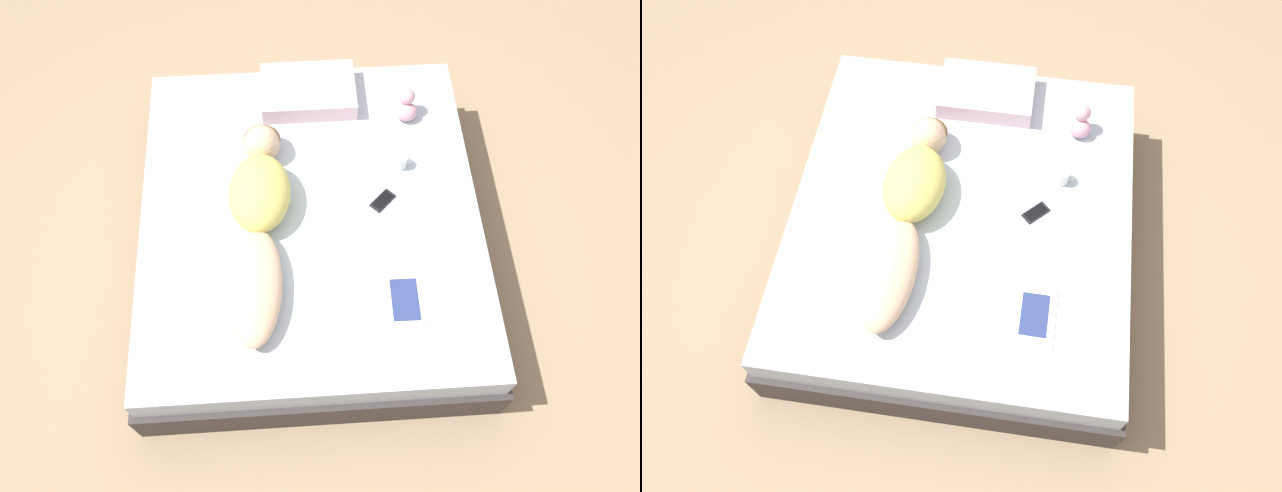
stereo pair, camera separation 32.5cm
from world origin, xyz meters
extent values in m
plane|color=#9E8466|center=(0.00, 0.00, 0.00)|extent=(12.00, 12.00, 0.00)
cube|color=#383333|center=(0.00, 0.00, 0.14)|extent=(1.91, 2.13, 0.28)
cube|color=silver|center=(0.00, 0.00, 0.38)|extent=(1.85, 2.07, 0.18)
ellipsoid|color=#DBB28E|center=(-0.30, -0.48, 0.54)|extent=(0.29, 0.67, 0.15)
ellipsoid|color=#D1C660|center=(-0.27, 0.05, 0.58)|extent=(0.36, 0.51, 0.22)
ellipsoid|color=brown|center=(-0.25, 0.42, 0.58)|extent=(0.22, 0.21, 0.11)
sphere|color=#DBB28E|center=(-0.25, 0.39, 0.57)|extent=(0.21, 0.21, 0.21)
cube|color=white|center=(0.24, -0.57, 0.47)|extent=(0.22, 0.34, 0.01)
cube|color=white|center=(0.45, -0.57, 0.47)|extent=(0.22, 0.34, 0.01)
cube|color=navy|center=(0.45, -0.57, 0.48)|extent=(0.14, 0.23, 0.00)
cylinder|color=white|center=(0.53, 0.26, 0.51)|extent=(0.08, 0.08, 0.09)
cylinder|color=black|center=(0.53, 0.26, 0.55)|extent=(0.07, 0.07, 0.01)
torus|color=white|center=(0.57, 0.26, 0.51)|extent=(0.05, 0.01, 0.05)
cube|color=black|center=(0.40, 0.03, 0.47)|extent=(0.16, 0.16, 0.01)
cube|color=black|center=(0.40, 0.03, 0.48)|extent=(0.13, 0.13, 0.00)
ellipsoid|color=#DB9EB2|center=(0.61, 0.61, 0.52)|extent=(0.13, 0.12, 0.11)
sphere|color=#DB9EB2|center=(0.61, 0.66, 0.61)|extent=(0.10, 0.10, 0.10)
cube|color=beige|center=(0.03, 0.80, 0.53)|extent=(0.56, 0.38, 0.12)
camera|label=1|loc=(-0.06, -1.82, 3.38)|focal=35.00mm
camera|label=2|loc=(0.26, -1.81, 3.38)|focal=35.00mm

